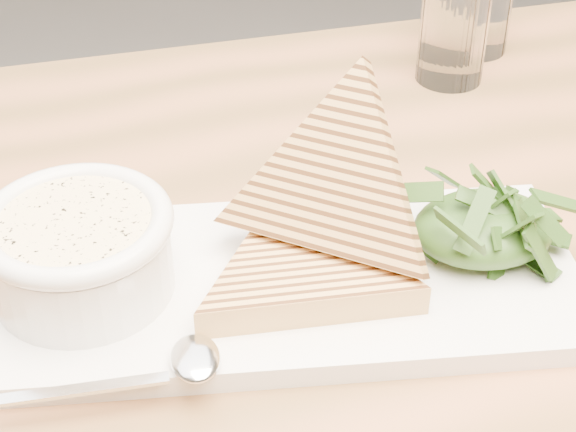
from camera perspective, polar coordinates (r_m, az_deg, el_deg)
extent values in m
cube|color=#9F623B|center=(0.68, 10.21, -2.30)|extent=(1.12, 0.78, 0.04)
cube|color=white|center=(0.60, 0.39, -4.32)|extent=(0.40, 0.21, 0.02)
cylinder|color=white|center=(0.58, -13.21, -2.78)|extent=(0.12, 0.12, 0.05)
cylinder|color=#F4D694|center=(0.57, -13.60, -0.57)|extent=(0.10, 0.10, 0.01)
torus|color=white|center=(0.57, -13.63, -0.41)|extent=(0.12, 0.12, 0.01)
ellipsoid|color=#183310|center=(0.62, 12.56, -0.77)|extent=(0.10, 0.08, 0.04)
ellipsoid|color=silver|center=(0.53, -6.02, -9.13)|extent=(0.03, 0.04, 0.01)
cube|color=silver|center=(0.53, -13.30, -10.87)|extent=(0.10, 0.01, 0.00)
cylinder|color=white|center=(0.86, 10.65, 11.64)|extent=(0.06, 0.06, 0.10)
cylinder|color=white|center=(0.92, 12.25, 13.35)|extent=(0.07, 0.07, 0.10)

